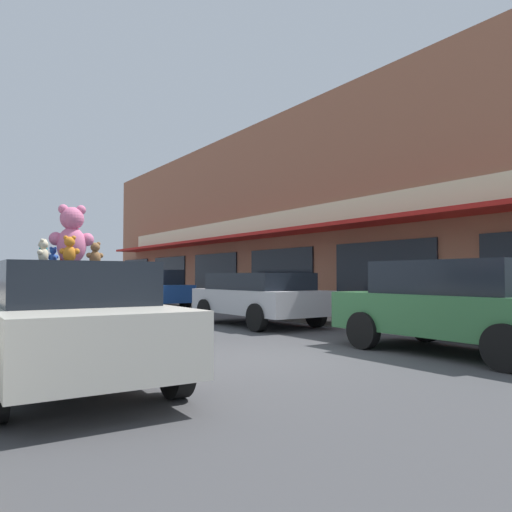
{
  "coord_description": "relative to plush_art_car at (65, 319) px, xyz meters",
  "views": [
    {
      "loc": [
        -4.73,
        -6.92,
        1.36
      ],
      "look_at": [
        0.19,
        0.32,
        1.71
      ],
      "focal_mm": 35.0,
      "sensor_mm": 36.0,
      "label": 1
    }
  ],
  "objects": [
    {
      "name": "teddy_bear_brown",
      "position": [
        0.65,
        0.96,
        0.88
      ],
      "size": [
        0.26,
        0.16,
        0.35
      ],
      "rotation": [
        0.0,
        0.0,
        3.16
      ],
      "color": "olive",
      "rests_on": "plush_art_car"
    },
    {
      "name": "teddy_bear_giant",
      "position": [
        0.13,
        0.25,
        1.08
      ],
      "size": [
        0.59,
        0.39,
        0.78
      ],
      "rotation": [
        0.0,
        0.0,
        2.93
      ],
      "color": "pink",
      "rests_on": "plush_art_car"
    },
    {
      "name": "parked_car_far_center",
      "position": [
        6.25,
        4.78,
        -0.01
      ],
      "size": [
        2.1,
        4.21,
        1.44
      ],
      "color": "#B7B7BC",
      "rests_on": "ground_plane"
    },
    {
      "name": "teddy_bear_blue",
      "position": [
        -0.06,
        0.46,
        0.82
      ],
      "size": [
        0.17,
        0.12,
        0.23
      ],
      "rotation": [
        0.0,
        0.0,
        3.48
      ],
      "color": "blue",
      "rests_on": "plush_art_car"
    },
    {
      "name": "parked_car_far_right",
      "position": [
        6.25,
        12.65,
        0.05
      ],
      "size": [
        2.01,
        4.79,
        1.6
      ],
      "color": "#1E4793",
      "rests_on": "ground_plane"
    },
    {
      "name": "ground_plane",
      "position": [
        3.18,
        0.34,
        -0.81
      ],
      "size": [
        260.0,
        260.0,
        0.0
      ],
      "primitive_type": "plane",
      "color": "#424244"
    },
    {
      "name": "teddy_bear_red",
      "position": [
        0.18,
        0.9,
        0.83
      ],
      "size": [
        0.15,
        0.19,
        0.25
      ],
      "rotation": [
        0.0,
        0.0,
        4.2
      ],
      "color": "red",
      "rests_on": "plush_art_car"
    },
    {
      "name": "plush_art_car",
      "position": [
        0.0,
        0.0,
        0.0
      ],
      "size": [
        2.11,
        4.63,
        1.52
      ],
      "rotation": [
        0.0,
        0.0,
        -0.03
      ],
      "color": "beige",
      "rests_on": "ground_plane"
    },
    {
      "name": "storefront_row",
      "position": [
        15.08,
        11.24,
        3.04
      ],
      "size": [
        11.51,
        30.46,
        7.71
      ],
      "color": "#9E6047",
      "rests_on": "ground_plane"
    },
    {
      "name": "parked_car_far_left",
      "position": [
        6.25,
        -1.36,
        0.05
      ],
      "size": [
        2.05,
        4.37,
        1.63
      ],
      "color": "#336B3D",
      "rests_on": "ground_plane"
    },
    {
      "name": "sidewalk_far",
      "position": [
        8.78,
        0.34,
        -0.74
      ],
      "size": [
        2.42,
        90.0,
        0.14
      ],
      "color": "gray",
      "rests_on": "ground_plane"
    },
    {
      "name": "teddy_bear_orange",
      "position": [
        -0.05,
        -0.36,
        0.86
      ],
      "size": [
        0.25,
        0.18,
        0.33
      ],
      "rotation": [
        0.0,
        0.0,
        2.8
      ],
      "color": "orange",
      "rests_on": "plush_art_car"
    },
    {
      "name": "teddy_bear_cream",
      "position": [
        -0.32,
        -0.22,
        0.84
      ],
      "size": [
        0.18,
        0.21,
        0.28
      ],
      "rotation": [
        0.0,
        0.0,
        4.11
      ],
      "color": "beige",
      "rests_on": "plush_art_car"
    },
    {
      "name": "teddy_bear_teal",
      "position": [
        -0.17,
        0.53,
        0.83
      ],
      "size": [
        0.16,
        0.2,
        0.27
      ],
      "rotation": [
        0.0,
        0.0,
        2.09
      ],
      "color": "teal",
      "rests_on": "plush_art_car"
    }
  ]
}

